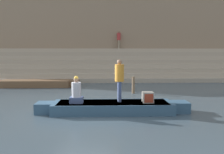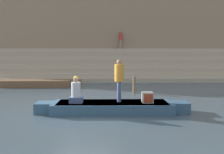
# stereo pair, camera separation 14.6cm
# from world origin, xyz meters

# --- Properties ---
(ground_plane) EXTENTS (120.00, 120.00, 0.00)m
(ground_plane) POSITION_xyz_m (0.00, 0.00, 0.00)
(ground_plane) COLOR #3D4C56
(ghat_steps) EXTENTS (36.00, 4.54, 2.86)m
(ghat_steps) POSITION_xyz_m (0.00, 11.56, 1.01)
(ghat_steps) COLOR tan
(ghat_steps) RESTS_ON ground
(back_wall) EXTENTS (34.20, 1.28, 9.57)m
(back_wall) POSITION_xyz_m (0.00, 13.77, 4.75)
(back_wall) COLOR #937A60
(back_wall) RESTS_ON ground
(rowboat_main) EXTENTS (6.22, 1.39, 0.43)m
(rowboat_main) POSITION_xyz_m (1.29, -0.13, 0.23)
(rowboat_main) COLOR #33516B
(rowboat_main) RESTS_ON ground
(person_standing) EXTENTS (0.37, 0.37, 1.73)m
(person_standing) POSITION_xyz_m (1.57, 0.02, 1.43)
(person_standing) COLOR #3D4C75
(person_standing) RESTS_ON rowboat_main
(person_rowing) EXTENTS (0.52, 0.41, 1.09)m
(person_rowing) POSITION_xyz_m (-0.17, -0.24, 0.86)
(person_rowing) COLOR #3D4C75
(person_rowing) RESTS_ON rowboat_main
(tv_set) EXTENTS (0.43, 0.43, 0.42)m
(tv_set) POSITION_xyz_m (2.71, -0.23, 0.64)
(tv_set) COLOR #9E998E
(tv_set) RESTS_ON rowboat_main
(moored_boat_shore) EXTENTS (6.36, 1.31, 0.48)m
(moored_boat_shore) POSITION_xyz_m (-4.08, 6.91, 0.25)
(moored_boat_shore) COLOR brown
(moored_boat_shore) RESTS_ON ground
(mooring_post) EXTENTS (0.18, 0.18, 1.01)m
(mooring_post) POSITION_xyz_m (2.67, 4.09, 0.50)
(mooring_post) COLOR brown
(mooring_post) RESTS_ON ground
(person_on_steps) EXTENTS (0.35, 0.35, 1.70)m
(person_on_steps) POSITION_xyz_m (2.32, 12.89, 3.84)
(person_on_steps) COLOR gray
(person_on_steps) RESTS_ON ghat_steps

